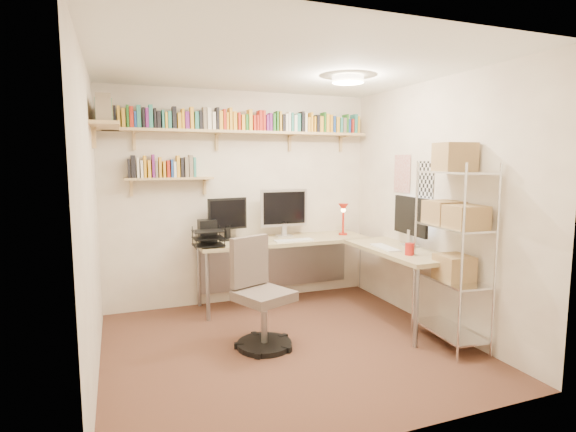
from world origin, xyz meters
The scene contains 6 objects.
ground centered at (0.00, 0.00, 0.00)m, with size 3.20×3.20×0.00m, color #4C2D20.
room_shell centered at (0.00, 0.00, 1.55)m, with size 3.24×3.04×2.52m.
wall_shelves centered at (-0.42, 1.30, 2.03)m, with size 3.12×1.09×0.80m.
corner_desk centered at (0.54, 0.92, 0.77)m, with size 2.34×1.99×1.36m.
office_chair centered at (-0.22, 0.10, 0.42)m, with size 0.58×0.59×1.00m.
wire_rack centered at (1.42, -0.50, 1.16)m, with size 0.42×0.76×1.85m.
Camera 1 is at (-1.41, -3.69, 1.70)m, focal length 28.00 mm.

